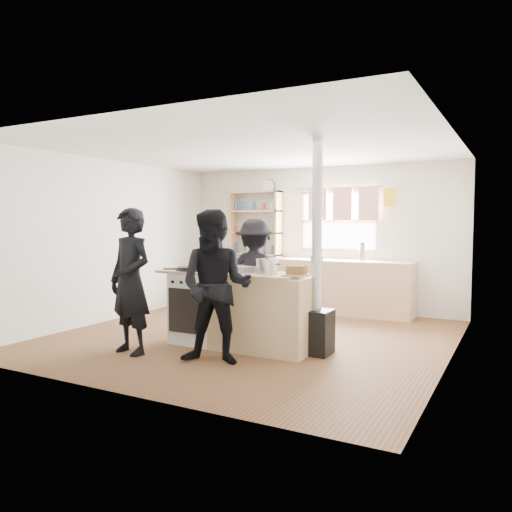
% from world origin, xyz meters
% --- Properties ---
extents(ground, '(5.00, 5.00, 0.01)m').
position_xyz_m(ground, '(0.00, 0.00, -0.01)').
color(ground, brown).
rests_on(ground, ground).
extents(back_counter, '(3.40, 0.55, 0.90)m').
position_xyz_m(back_counter, '(0.00, 2.22, 0.45)').
color(back_counter, tan).
rests_on(back_counter, ground).
extents(shelving_unit, '(1.00, 0.28, 1.20)m').
position_xyz_m(shelving_unit, '(-1.20, 2.34, 1.51)').
color(shelving_unit, tan).
rests_on(shelving_unit, back_counter).
extents(thermos, '(0.10, 0.10, 0.29)m').
position_xyz_m(thermos, '(0.86, 2.22, 1.04)').
color(thermos, silver).
rests_on(thermos, back_counter).
extents(cooking_island, '(1.97, 0.64, 0.93)m').
position_xyz_m(cooking_island, '(0.14, -0.55, 0.47)').
color(cooking_island, white).
rests_on(cooking_island, ground).
extents(skillet_greens, '(0.44, 0.44, 0.05)m').
position_xyz_m(skillet_greens, '(-0.50, -0.68, 0.96)').
color(skillet_greens, black).
rests_on(skillet_greens, cooking_island).
extents(roast_tray, '(0.41, 0.34, 0.07)m').
position_xyz_m(roast_tray, '(0.16, -0.58, 0.97)').
color(roast_tray, silver).
rests_on(roast_tray, cooking_island).
extents(stockpot_stove, '(0.22, 0.22, 0.18)m').
position_xyz_m(stockpot_stove, '(-0.28, -0.37, 1.01)').
color(stockpot_stove, silver).
rests_on(stockpot_stove, cooking_island).
extents(stockpot_counter, '(0.27, 0.27, 0.20)m').
position_xyz_m(stockpot_counter, '(0.51, -0.54, 1.02)').
color(stockpot_counter, '#B8B8BA').
rests_on(stockpot_counter, cooking_island).
extents(bread_board, '(0.28, 0.20, 0.12)m').
position_xyz_m(bread_board, '(0.93, -0.64, 0.98)').
color(bread_board, tan).
rests_on(bread_board, cooking_island).
extents(flue_heater, '(0.35, 0.35, 2.50)m').
position_xyz_m(flue_heater, '(1.08, -0.40, 0.65)').
color(flue_heater, black).
rests_on(flue_heater, ground).
extents(person_near_left, '(0.69, 0.52, 1.71)m').
position_xyz_m(person_near_left, '(-0.85, -1.39, 0.85)').
color(person_near_left, black).
rests_on(person_near_left, ground).
extents(person_near_right, '(0.96, 0.84, 1.68)m').
position_xyz_m(person_near_right, '(0.26, -1.28, 0.84)').
color(person_near_right, black).
rests_on(person_near_right, ground).
extents(person_far, '(1.14, 0.84, 1.58)m').
position_xyz_m(person_far, '(-0.17, 0.40, 0.79)').
color(person_far, black).
rests_on(person_far, ground).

